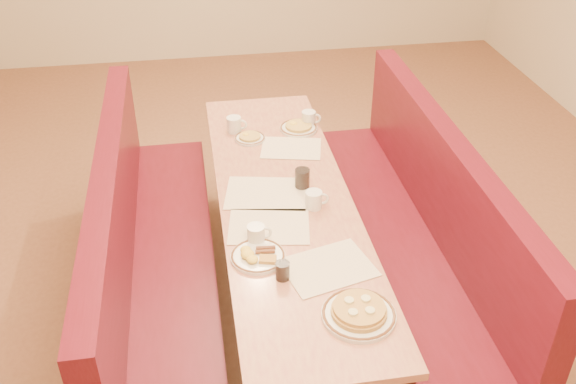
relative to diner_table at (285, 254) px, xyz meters
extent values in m
plane|color=#9E6647|center=(0.00, 0.00, -0.37)|extent=(8.00, 8.00, 0.00)
cube|color=black|center=(0.00, 0.00, -0.34)|extent=(0.55, 1.88, 0.06)
cube|color=black|center=(0.00, 0.00, -0.02)|extent=(0.15, 1.75, 0.71)
cube|color=tan|center=(0.00, 0.00, 0.36)|extent=(0.70, 2.50, 0.04)
cube|color=#4C3326|center=(-0.68, 0.00, -0.27)|extent=(0.55, 2.50, 0.20)
cube|color=#580F1C|center=(-0.68, 0.00, 0.00)|extent=(0.55, 2.50, 0.16)
cube|color=#580F1C|center=(-0.89, 0.00, 0.38)|extent=(0.12, 2.50, 0.60)
cube|color=#4C3326|center=(0.68, 0.00, -0.27)|extent=(0.55, 2.50, 0.20)
cube|color=#580F1C|center=(0.68, 0.00, 0.00)|extent=(0.55, 2.50, 0.16)
cube|color=#580F1C|center=(0.89, 0.00, 0.38)|extent=(0.12, 2.50, 0.60)
cube|color=beige|center=(-0.12, -0.23, 0.38)|extent=(0.44, 0.36, 0.00)
cube|color=beige|center=(0.10, -0.59, 0.38)|extent=(0.46, 0.39, 0.00)
cube|color=beige|center=(-0.09, 0.06, 0.38)|extent=(0.48, 0.40, 0.00)
cube|color=beige|center=(0.12, 0.52, 0.38)|extent=(0.40, 0.34, 0.00)
cylinder|color=silver|center=(0.16, -0.92, 0.39)|extent=(0.31, 0.31, 0.02)
torus|color=brown|center=(0.16, -0.92, 0.40)|extent=(0.31, 0.31, 0.01)
cylinder|color=gold|center=(0.16, -0.92, 0.41)|extent=(0.23, 0.23, 0.02)
cylinder|color=gold|center=(0.16, -0.92, 0.43)|extent=(0.22, 0.22, 0.02)
cylinder|color=beige|center=(0.20, -0.88, 0.44)|extent=(0.04, 0.04, 0.01)
cylinder|color=beige|center=(0.13, -0.88, 0.44)|extent=(0.04, 0.04, 0.01)
cylinder|color=beige|center=(0.13, -0.95, 0.44)|extent=(0.04, 0.04, 0.01)
cylinder|color=beige|center=(0.20, -0.95, 0.44)|extent=(0.04, 0.04, 0.01)
cylinder|color=silver|center=(-0.20, -0.47, 0.38)|extent=(0.26, 0.26, 0.02)
torus|color=brown|center=(-0.20, -0.47, 0.39)|extent=(0.25, 0.25, 0.01)
ellipsoid|color=yellow|center=(-0.25, -0.47, 0.41)|extent=(0.06, 0.06, 0.04)
ellipsoid|color=yellow|center=(-0.23, -0.51, 0.41)|extent=(0.05, 0.05, 0.03)
ellipsoid|color=yellow|center=(-0.26, -0.43, 0.41)|extent=(0.05, 0.05, 0.03)
cylinder|color=brown|center=(-0.17, -0.46, 0.40)|extent=(0.09, 0.03, 0.02)
cylinder|color=brown|center=(-0.16, -0.43, 0.40)|extent=(0.09, 0.03, 0.02)
cube|color=#B76E39|center=(-0.16, -0.51, 0.40)|extent=(0.09, 0.07, 0.02)
cylinder|color=silver|center=(0.21, 0.75, 0.38)|extent=(0.24, 0.24, 0.02)
torus|color=brown|center=(0.21, 0.75, 0.39)|extent=(0.23, 0.23, 0.01)
cylinder|color=gold|center=(0.21, 0.75, 0.40)|extent=(0.17, 0.17, 0.02)
ellipsoid|color=yellow|center=(0.18, 0.77, 0.41)|extent=(0.05, 0.05, 0.02)
cylinder|color=silver|center=(-0.11, 0.68, 0.38)|extent=(0.19, 0.19, 0.01)
torus|color=brown|center=(-0.11, 0.68, 0.39)|extent=(0.18, 0.18, 0.01)
cylinder|color=gold|center=(-0.11, 0.68, 0.40)|extent=(0.13, 0.13, 0.01)
ellipsoid|color=yellow|center=(-0.14, 0.69, 0.40)|extent=(0.04, 0.04, 0.02)
cylinder|color=silver|center=(0.13, -0.10, 0.42)|extent=(0.09, 0.09, 0.09)
torus|color=silver|center=(0.18, -0.10, 0.42)|extent=(0.07, 0.02, 0.07)
cylinder|color=black|center=(0.13, -0.10, 0.46)|extent=(0.08, 0.08, 0.01)
cylinder|color=silver|center=(-0.20, -0.34, 0.42)|extent=(0.09, 0.09, 0.09)
torus|color=silver|center=(-0.15, -0.34, 0.42)|extent=(0.07, 0.02, 0.07)
cylinder|color=black|center=(-0.20, -0.34, 0.46)|extent=(0.07, 0.07, 0.01)
cylinder|color=silver|center=(0.28, 0.81, 0.42)|extent=(0.09, 0.09, 0.09)
torus|color=silver|center=(0.33, 0.80, 0.42)|extent=(0.07, 0.03, 0.07)
cylinder|color=black|center=(0.28, 0.81, 0.46)|extent=(0.08, 0.08, 0.01)
cylinder|color=silver|center=(-0.20, 0.80, 0.42)|extent=(0.09, 0.09, 0.10)
torus|color=silver|center=(-0.15, 0.79, 0.42)|extent=(0.07, 0.03, 0.07)
cylinder|color=black|center=(-0.20, 0.80, 0.47)|extent=(0.08, 0.08, 0.01)
cylinder|color=black|center=(-0.11, -0.63, 0.42)|extent=(0.06, 0.06, 0.09)
cylinder|color=silver|center=(-0.11, -0.63, 0.42)|extent=(0.06, 0.06, 0.09)
cylinder|color=black|center=(0.11, 0.10, 0.43)|extent=(0.08, 0.08, 0.11)
cylinder|color=silver|center=(0.11, 0.10, 0.43)|extent=(0.08, 0.08, 0.11)
camera|label=1|loc=(-0.44, -2.78, 2.28)|focal=40.00mm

